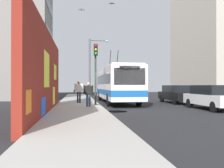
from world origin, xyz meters
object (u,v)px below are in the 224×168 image
at_px(city_bus, 116,84).
at_px(parked_car_white, 213,97).
at_px(street_lamp, 92,64).
at_px(traffic_light, 96,64).
at_px(pedestrian_at_curb, 88,92).
at_px(parked_car_black, 176,94).
at_px(pedestrian_midblock, 79,90).

xyz_separation_m(city_bus, parked_car_white, (-7.03, -5.20, -0.90)).
bearing_deg(parked_car_white, street_lamp, 36.02).
bearing_deg(traffic_light, pedestrian_at_curb, 157.12).
bearing_deg(traffic_light, parked_car_black, -68.78).
relative_size(parked_car_black, pedestrian_at_curb, 2.96).
xyz_separation_m(pedestrian_midblock, traffic_light, (-2.31, -1.21, 1.92)).
distance_m(parked_car_black, pedestrian_at_curb, 9.00).
relative_size(city_bus, street_lamp, 1.89).
distance_m(traffic_light, street_lamp, 6.83).
distance_m(parked_car_white, pedestrian_at_curb, 8.12).
xyz_separation_m(pedestrian_midblock, street_lamp, (4.49, -1.35, 2.49)).
height_order(parked_car_black, street_lamp, street_lamp).
height_order(pedestrian_at_curb, pedestrian_midblock, pedestrian_midblock).
xyz_separation_m(parked_car_white, pedestrian_at_curb, (1.73, 7.93, 0.26)).
distance_m(parked_car_black, street_lamp, 8.70).
bearing_deg(parked_car_black, street_lamp, 61.29).
height_order(parked_car_black, traffic_light, traffic_light).
relative_size(city_bus, pedestrian_at_curb, 7.14).
bearing_deg(street_lamp, pedestrian_at_curb, 174.92).
relative_size(parked_car_black, traffic_light, 1.07).
bearing_deg(pedestrian_midblock, parked_car_white, -122.37).
bearing_deg(parked_car_white, parked_car_black, 0.00).
distance_m(parked_car_white, traffic_light, 8.30).
distance_m(city_bus, parked_car_white, 8.79).
bearing_deg(pedestrian_midblock, street_lamp, -16.73).
xyz_separation_m(pedestrian_at_curb, traffic_light, (1.39, -0.58, 2.04)).
bearing_deg(traffic_light, parked_car_white, -112.94).
height_order(city_bus, street_lamp, street_lamp).
bearing_deg(pedestrian_midblock, parked_car_black, -86.38).
xyz_separation_m(parked_car_black, pedestrian_at_curb, (-4.24, 7.93, 0.26)).
bearing_deg(pedestrian_at_curb, traffic_light, -22.88).
bearing_deg(traffic_light, city_bus, -28.76).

